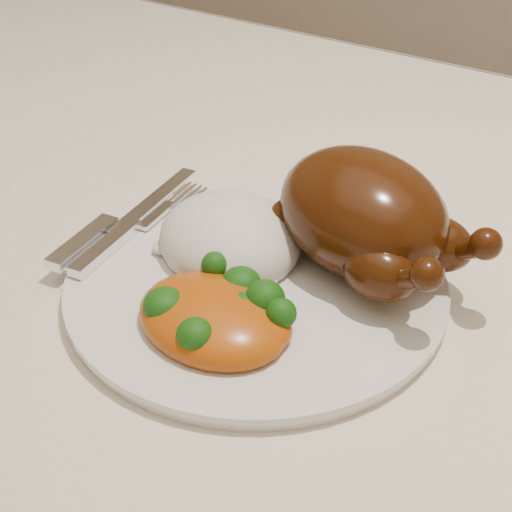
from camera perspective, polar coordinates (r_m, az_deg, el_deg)
The scene contains 7 objects.
dining_table at distance 0.72m, azimuth -2.67°, elevation -3.97°, with size 1.60×0.90×0.76m.
tablecloth at distance 0.68m, azimuth -2.84°, elevation 0.88°, with size 1.73×1.03×0.18m.
dinner_plate at distance 0.57m, azimuth 0.00°, elevation -2.19°, with size 0.30×0.30×0.01m, color white.
roast_chicken at distance 0.56m, azimuth 8.75°, elevation 3.22°, with size 0.20×0.16×0.10m.
rice_mound at distance 0.58m, azimuth -2.12°, elevation 1.32°, with size 0.16×0.15×0.07m.
mac_and_cheese at distance 0.51m, azimuth -2.76°, elevation -4.86°, with size 0.12×0.10×0.05m.
cutlery at distance 0.62m, azimuth -11.05°, elevation 2.05°, with size 0.05×0.19×0.01m.
Camera 1 is at (0.35, -0.44, 1.11)m, focal length 50.00 mm.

